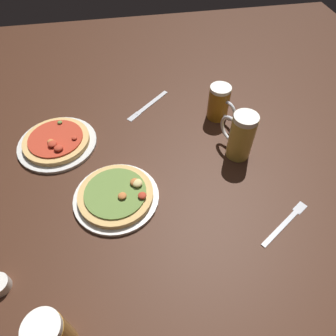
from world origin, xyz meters
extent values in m
cube|color=#3D2114|center=(0.00, 0.00, -0.01)|extent=(2.40, 2.40, 0.03)
cylinder|color=silver|center=(-0.18, -0.08, 0.01)|extent=(0.26, 0.26, 0.01)
cylinder|color=tan|center=(-0.18, -0.08, 0.02)|extent=(0.23, 0.23, 0.02)
cylinder|color=olive|center=(-0.18, -0.08, 0.03)|extent=(0.19, 0.19, 0.01)
ellipsoid|color=#C67038|center=(-0.16, -0.10, 0.04)|extent=(0.03, 0.03, 0.01)
ellipsoid|color=#DBC67A|center=(-0.11, -0.06, 0.04)|extent=(0.03, 0.03, 0.02)
ellipsoid|color=#B73823|center=(-0.10, -0.11, 0.04)|extent=(0.03, 0.03, 0.01)
ellipsoid|color=#C67038|center=(-0.11, -0.06, 0.04)|extent=(0.03, 0.03, 0.01)
cylinder|color=silver|center=(-0.37, 0.19, 0.01)|extent=(0.28, 0.28, 0.01)
cylinder|color=tan|center=(-0.37, 0.19, 0.02)|extent=(0.23, 0.23, 0.02)
cylinder|color=#B73823|center=(-0.37, 0.19, 0.03)|extent=(0.19, 0.19, 0.01)
ellipsoid|color=#B73823|center=(-0.30, 0.18, 0.04)|extent=(0.02, 0.02, 0.01)
ellipsoid|color=#C67038|center=(-0.37, 0.16, 0.04)|extent=(0.03, 0.03, 0.01)
ellipsoid|color=olive|center=(-0.36, 0.27, 0.04)|extent=(0.02, 0.02, 0.01)
ellipsoid|color=#C67038|center=(-0.38, 0.17, 0.04)|extent=(0.02, 0.02, 0.01)
ellipsoid|color=#B73823|center=(-0.35, 0.13, 0.04)|extent=(0.03, 0.03, 0.02)
ellipsoid|color=#B73823|center=(-0.37, 0.16, 0.04)|extent=(0.03, 0.03, 0.02)
cylinder|color=white|center=(-0.33, -0.45, 0.14)|extent=(0.08, 0.08, 0.02)
cylinder|color=#9E6619|center=(0.24, 0.25, 0.06)|extent=(0.08, 0.08, 0.12)
cylinder|color=white|center=(0.24, 0.25, 0.13)|extent=(0.08, 0.08, 0.01)
torus|color=silver|center=(0.26, 0.20, 0.06)|extent=(0.05, 0.08, 0.08)
cylinder|color=gold|center=(0.25, 0.04, 0.08)|extent=(0.08, 0.08, 0.15)
cylinder|color=white|center=(0.25, 0.04, 0.16)|extent=(0.08, 0.08, 0.02)
torus|color=silver|center=(0.23, 0.09, 0.08)|extent=(0.05, 0.09, 0.10)
cube|color=silver|center=(0.28, -0.26, 0.00)|extent=(0.15, 0.10, 0.01)
cube|color=silver|center=(0.37, -0.21, 0.00)|extent=(0.05, 0.04, 0.00)
cube|color=silver|center=(0.00, 0.38, 0.00)|extent=(0.15, 0.14, 0.01)
cube|color=silver|center=(-0.08, 0.30, 0.00)|extent=(0.06, 0.06, 0.00)
camera|label=1|loc=(-0.11, -0.63, 0.78)|focal=32.38mm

